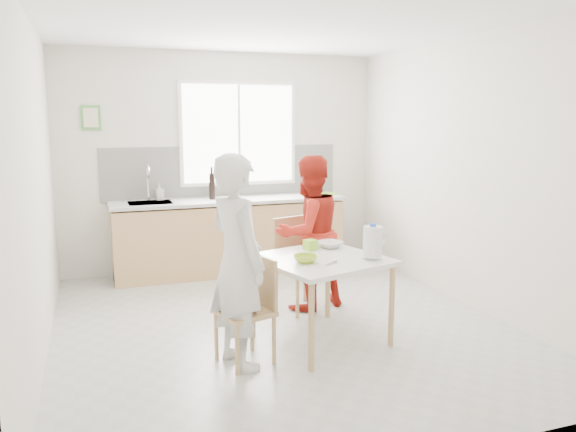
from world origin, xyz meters
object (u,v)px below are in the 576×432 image
at_px(wine_bottle_b, 212,186).
at_px(person_white, 237,262).
at_px(chair_left, 251,305).
at_px(milk_jug, 373,241).
at_px(person_red, 309,233).
at_px(bowl_white, 330,244).
at_px(chair_far, 297,259).
at_px(dining_table, 321,266).
at_px(wine_bottle_a, 212,186).
at_px(bowl_green, 306,259).

bearing_deg(wine_bottle_b, person_white, -97.90).
xyz_separation_m(chair_left, milk_jug, (1.05, 0.00, 0.43)).
relative_size(person_white, person_red, 1.07).
height_order(chair_left, milk_jug, milk_jug).
height_order(chair_left, person_red, person_red).
bearing_deg(milk_jug, person_white, 166.04).
bearing_deg(person_white, bowl_white, -77.27).
height_order(chair_left, person_white, person_white).
bearing_deg(wine_bottle_b, chair_far, -73.20).
height_order(person_white, wine_bottle_b, person_white).
bearing_deg(wine_bottle_b, dining_table, -81.33).
height_order(dining_table, wine_bottle_b, wine_bottle_b).
relative_size(chair_far, person_red, 0.60).
relative_size(person_red, milk_jug, 5.48).
height_order(chair_far, person_white, person_white).
bearing_deg(dining_table, wine_bottle_a, 99.38).
xyz_separation_m(person_white, wine_bottle_b, (0.39, 2.78, 0.25)).
relative_size(chair_left, wine_bottle_b, 2.76).
bearing_deg(bowl_green, person_white, -169.07).
xyz_separation_m(person_red, wine_bottle_a, (-0.63, 1.61, 0.31)).
bearing_deg(bowl_green, wine_bottle_b, 94.54).
bearing_deg(person_white, milk_jug, -103.96).
relative_size(bowl_green, milk_jug, 0.68).
relative_size(dining_table, person_red, 0.77).
bearing_deg(bowl_white, milk_jug, -71.76).
relative_size(chair_far, wine_bottle_b, 3.05).
xyz_separation_m(chair_far, wine_bottle_a, (-0.52, 1.57, 0.58)).
distance_m(chair_far, milk_jug, 1.17).
bearing_deg(chair_far, dining_table, -113.13).
bearing_deg(milk_jug, person_red, 83.44).
xyz_separation_m(dining_table, wine_bottle_a, (-0.41, 2.46, 0.42)).
relative_size(chair_left, milk_jug, 2.95).
height_order(bowl_white, wine_bottle_b, wine_bottle_b).
bearing_deg(person_white, chair_far, -54.69).
relative_size(chair_left, wine_bottle_a, 2.59).
distance_m(chair_far, wine_bottle_b, 1.84).
distance_m(person_white, wine_bottle_b, 2.82).
height_order(chair_far, wine_bottle_b, wine_bottle_b).
bearing_deg(wine_bottle_a, chair_left, -95.52).
relative_size(wine_bottle_a, wine_bottle_b, 1.07).
relative_size(bowl_green, bowl_white, 0.84).
distance_m(dining_table, bowl_white, 0.40).
xyz_separation_m(bowl_white, wine_bottle_b, (-0.61, 2.24, 0.31)).
bearing_deg(chair_left, dining_table, 90.00).
bearing_deg(wine_bottle_b, person_red, -70.28).
relative_size(milk_jug, wine_bottle_a, 0.88).
bearing_deg(dining_table, wine_bottle_b, 98.67).
xyz_separation_m(chair_far, bowl_green, (-0.30, -0.99, 0.26)).
bearing_deg(bowl_green, chair_far, 73.32).
bearing_deg(chair_left, wine_bottle_a, 158.84).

